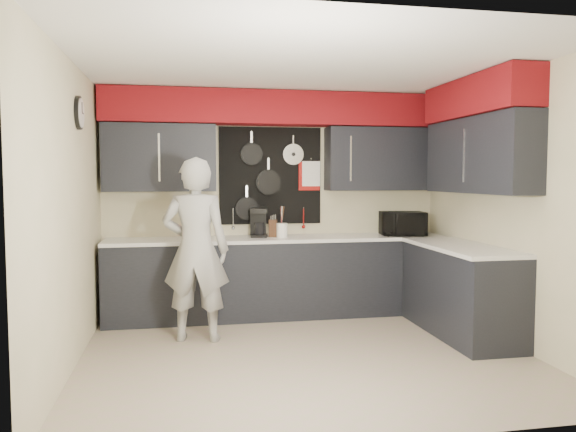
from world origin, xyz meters
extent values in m
plane|color=tan|center=(0.00, 0.00, 0.00)|extent=(4.00, 4.00, 0.00)
cube|color=beige|center=(0.00, 1.75, 1.30)|extent=(4.00, 0.01, 2.60)
cube|color=black|center=(-1.33, 1.59, 1.83)|extent=(1.24, 0.32, 0.75)
cube|color=black|center=(1.28, 1.59, 1.83)|extent=(1.34, 0.32, 0.75)
cube|color=maroon|center=(0.00, 1.57, 2.40)|extent=(3.94, 0.36, 0.38)
cube|color=black|center=(-0.05, 1.74, 1.62)|extent=(1.22, 0.03, 1.15)
cylinder|color=black|center=(-0.28, 1.70, 1.88)|extent=(0.26, 0.04, 0.26)
cylinder|color=black|center=(-0.08, 1.70, 1.55)|extent=(0.30, 0.04, 0.30)
cylinder|color=black|center=(-0.34, 1.70, 1.24)|extent=(0.27, 0.04, 0.27)
cylinder|color=silver|center=(0.22, 1.70, 1.88)|extent=(0.25, 0.02, 0.25)
cube|color=#980E0B|center=(0.42, 1.72, 1.62)|extent=(0.26, 0.01, 0.34)
cube|color=white|center=(0.44, 1.70, 1.65)|extent=(0.22, 0.01, 0.30)
cylinder|color=silver|center=(-0.50, 1.71, 1.13)|extent=(0.01, 0.01, 0.20)
cylinder|color=silver|center=(-0.22, 1.71, 1.13)|extent=(0.01, 0.01, 0.20)
cylinder|color=silver|center=(0.07, 1.71, 1.13)|extent=(0.01, 0.01, 0.20)
cylinder|color=silver|center=(0.35, 1.71, 1.13)|extent=(0.01, 0.01, 0.20)
cube|color=beige|center=(2.00, 0.00, 1.30)|extent=(0.01, 3.50, 2.60)
cube|color=black|center=(1.84, 0.30, 1.83)|extent=(0.32, 1.70, 0.75)
cube|color=maroon|center=(1.82, 0.30, 2.40)|extent=(0.36, 1.70, 0.38)
cube|color=beige|center=(-2.00, 0.00, 1.30)|extent=(0.01, 3.50, 2.60)
cylinder|color=black|center=(-1.98, 0.40, 2.18)|extent=(0.04, 0.30, 0.30)
cylinder|color=white|center=(-1.96, 0.40, 2.18)|extent=(0.01, 0.26, 0.26)
cube|color=black|center=(0.00, 1.45, 0.44)|extent=(3.90, 0.60, 0.88)
cube|color=white|center=(0.00, 1.44, 0.90)|extent=(3.90, 0.63, 0.04)
cube|color=black|center=(1.70, 0.35, 0.44)|extent=(0.60, 1.60, 0.88)
cube|color=white|center=(1.69, 0.35, 0.90)|extent=(0.63, 1.60, 0.04)
cube|color=black|center=(0.00, 1.19, 0.05)|extent=(3.90, 0.06, 0.10)
imported|color=black|center=(1.47, 1.35, 1.06)|extent=(0.55, 0.41, 0.28)
cube|color=#392212|center=(-0.06, 1.47, 1.02)|extent=(0.11, 0.11, 0.20)
cylinder|color=white|center=(0.03, 1.42, 1.00)|extent=(0.13, 0.13, 0.16)
cube|color=black|center=(-0.22, 1.48, 0.94)|extent=(0.22, 0.25, 0.03)
cube|color=black|center=(-0.22, 1.56, 1.09)|extent=(0.19, 0.10, 0.30)
cube|color=black|center=(-0.22, 1.48, 1.22)|extent=(0.22, 0.25, 0.06)
cylinder|color=black|center=(-0.22, 1.46, 1.02)|extent=(0.11, 0.11, 0.14)
imported|color=#A1A09E|center=(-0.96, 0.64, 0.90)|extent=(0.73, 0.56, 1.80)
camera|label=1|loc=(-1.09, -4.89, 1.61)|focal=35.00mm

